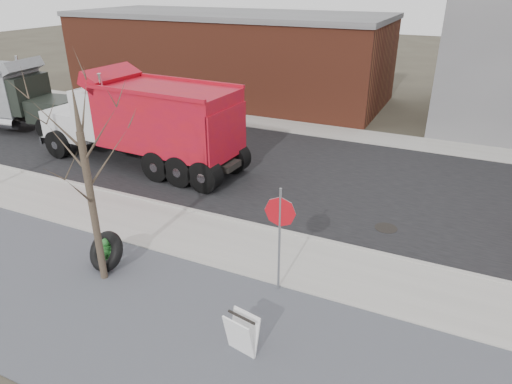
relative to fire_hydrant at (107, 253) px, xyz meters
The scene contains 14 objects.
ground 4.10m from the fire_hydrant, 30.61° to the left, with size 120.00×120.00×0.00m, color #383328.
gravel_verge 3.81m from the fire_hydrant, 22.06° to the right, with size 60.00×5.00×0.03m, color slate.
sidewalk 4.23m from the fire_hydrant, 33.54° to the left, with size 60.00×2.50×0.06m, color #9E9B93.
curb 5.06m from the fire_hydrant, 45.94° to the left, with size 60.00×0.15×0.11m, color #9E9B93.
road 9.09m from the fire_hydrant, 67.26° to the left, with size 60.00×9.40×0.02m, color black.
far_sidewalk 14.51m from the fire_hydrant, 76.00° to the left, with size 60.00×2.00×0.06m, color #9E9B93.
building_brick 20.28m from the fire_hydrant, 108.79° to the left, with size 20.20×8.20×5.30m.
bare_tree 2.97m from the fire_hydrant, 59.29° to the right, with size 3.20×3.20×5.20m.
fire_hydrant is the anchor object (origin of this frame).
truck_tire 0.13m from the fire_hydrant, 58.20° to the right, with size 1.25×1.07×1.09m.
stop_sign 4.97m from the fire_hydrant, 11.93° to the left, with size 0.76×0.09×2.82m.
sandwich_board 4.96m from the fire_hydrant, 15.74° to the right, with size 0.75×0.55×0.94m.
dump_truck_red_b 7.61m from the fire_hydrant, 119.04° to the left, with size 9.30×3.08×3.87m.
dump_truck_grey 15.70m from the fire_hydrant, 150.23° to the left, with size 7.98×3.35×3.54m.
Camera 1 is at (4.61, -9.85, 7.14)m, focal length 32.00 mm.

